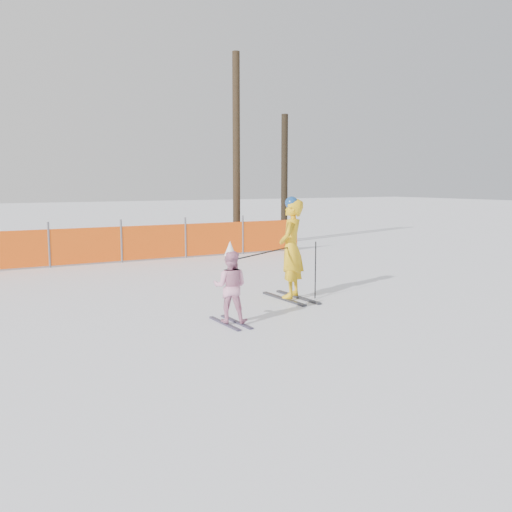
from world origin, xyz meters
The scene contains 6 objects.
ground centered at (0.00, 0.00, 0.00)m, with size 120.00×120.00×0.00m, color white.
adult centered at (1.12, 1.05, 1.02)m, with size 0.84×1.48×2.04m.
child centered at (-0.85, -0.12, 0.63)m, with size 0.73×1.02×1.37m.
ski_poles centered at (0.65, 0.60, 0.88)m, with size 2.33×1.06×1.15m.
safety_fence centered at (-1.20, 7.85, 0.56)m, with size 14.15×0.06×1.25m.
tree_trunks centered at (5.57, 9.99, 2.99)m, with size 3.05×1.50×6.73m.
Camera 1 is at (-5.07, -8.27, 2.32)m, focal length 40.00 mm.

